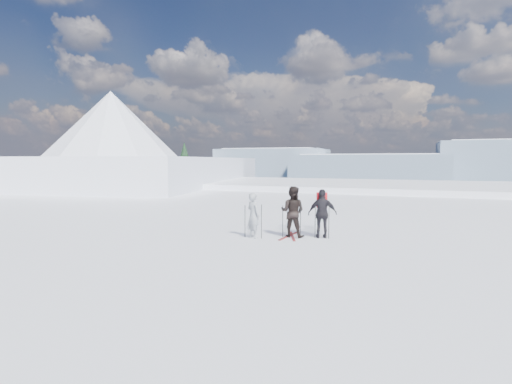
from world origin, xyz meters
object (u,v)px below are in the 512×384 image
skier_dark (293,212)px  skier_pack (322,214)px  skis_loose (290,236)px  skier_grey (253,215)px

skier_dark → skier_pack: size_ratio=1.05×
skier_pack → skier_dark: bearing=-6.1°
skier_pack → skis_loose: 1.41m
skier_grey → skier_pack: 2.43m
skier_grey → skier_dark: 1.40m
skier_dark → skis_loose: skier_dark is taller
skier_pack → skis_loose: skier_pack is taller
skier_grey → skier_dark: (1.25, 0.61, 0.11)m
skier_dark → skis_loose: (-0.09, 0.06, -0.89)m
skis_loose → skier_dark: bearing=-34.4°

